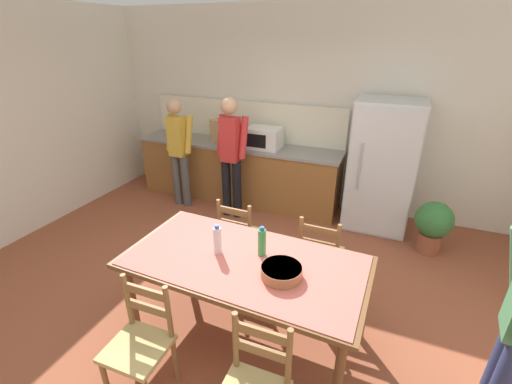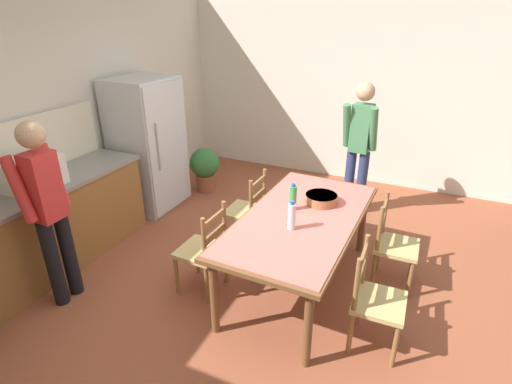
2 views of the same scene
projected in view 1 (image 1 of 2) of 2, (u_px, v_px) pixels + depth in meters
name	position (u px, v px, depth m)	size (l,w,h in m)	color
ground_plane	(237.00, 304.00, 3.46)	(8.32, 8.32, 0.00)	brown
wall_back	(311.00, 110.00, 5.09)	(6.52, 0.12, 2.90)	silver
kitchen_counter	(238.00, 172.00, 5.50)	(3.26, 0.66, 0.94)	brown
counter_splashback	(245.00, 120.00, 5.43)	(3.22, 0.03, 0.60)	#EFE8CB
refrigerator	(382.00, 167.00, 4.54)	(0.83, 0.73, 1.76)	silver
microwave	(264.00, 138.00, 5.06)	(0.50, 0.39, 0.30)	white
paper_bag	(219.00, 131.00, 5.30)	(0.24, 0.16, 0.36)	tan
dining_table	(245.00, 267.00, 2.86)	(2.05, 1.08, 0.78)	brown
bottle_near_centre	(217.00, 240.00, 2.88)	(0.07, 0.07, 0.27)	silver
bottle_off_centre	(262.00, 242.00, 2.85)	(0.07, 0.07, 0.27)	green
serving_bowl	(281.00, 271.00, 2.62)	(0.32, 0.32, 0.09)	#9E6642
chair_side_far_right	(320.00, 255.00, 3.47)	(0.42, 0.40, 0.91)	olive
chair_side_far_left	(240.00, 235.00, 3.81)	(0.43, 0.41, 0.91)	olive
chair_side_near_left	(140.00, 343.00, 2.48)	(0.43, 0.41, 0.91)	olive
person_at_sink	(179.00, 148.00, 5.11)	(0.42, 0.29, 1.66)	#4C4C4C
person_at_counter	(231.00, 153.00, 4.77)	(0.44, 0.30, 1.74)	black
potted_plant	(433.00, 224.00, 4.15)	(0.44, 0.44, 0.67)	brown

